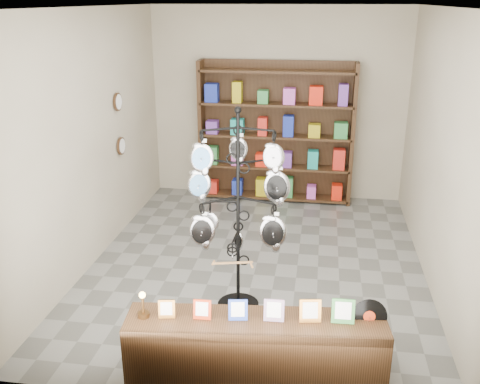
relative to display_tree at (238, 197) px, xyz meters
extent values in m
plane|color=slate|center=(0.08, 1.01, -1.24)|extent=(5.00, 5.00, 0.00)
plane|color=#B6AC93|center=(0.08, 3.51, 0.26)|extent=(4.00, 0.00, 4.00)
plane|color=#B6AC93|center=(0.08, -1.49, 0.26)|extent=(4.00, 0.00, 4.00)
plane|color=#B6AC93|center=(-1.92, 1.01, 0.26)|extent=(0.00, 5.00, 5.00)
plane|color=#B6AC93|center=(2.08, 1.01, 0.26)|extent=(0.00, 5.00, 5.00)
plane|color=white|center=(0.08, 1.01, 1.76)|extent=(5.00, 5.00, 0.00)
cylinder|color=black|center=(0.00, 0.00, -1.22)|extent=(0.50, 0.50, 0.03)
cylinder|color=black|center=(0.00, 0.00, -0.19)|extent=(0.04, 0.04, 2.09)
sphere|color=black|center=(0.00, 0.00, 0.87)|extent=(0.07, 0.07, 0.07)
ellipsoid|color=silver|center=(-0.03, 0.22, -0.58)|extent=(0.11, 0.05, 0.22)
cube|color=#B47E4B|center=(-0.01, -0.30, -0.57)|extent=(0.39, 0.11, 0.04)
cube|color=black|center=(0.32, -1.05, -0.97)|extent=(2.24, 0.68, 0.54)
cube|color=orange|center=(-0.43, -1.12, -0.62)|extent=(0.15, 0.07, 0.16)
cube|color=red|center=(-0.13, -1.09, -0.61)|extent=(0.16, 0.07, 0.17)
cube|color=#263FA5|center=(0.17, -1.06, -0.61)|extent=(0.17, 0.07, 0.18)
cube|color=#E54C33|center=(0.47, -1.03, -0.60)|extent=(0.18, 0.07, 0.19)
cube|color=orange|center=(0.77, -1.00, -0.60)|extent=(0.19, 0.08, 0.20)
cube|color=#337233|center=(1.03, -0.97, -0.59)|extent=(0.20, 0.08, 0.21)
cylinder|color=black|center=(1.26, -0.90, -0.67)|extent=(0.31, 0.10, 0.30)
cylinder|color=red|center=(1.26, -0.90, -0.67)|extent=(0.10, 0.04, 0.10)
cylinder|color=#4C3015|center=(-0.63, -1.14, -0.68)|extent=(0.10, 0.10, 0.04)
cylinder|color=#4C3015|center=(-0.63, -1.14, -0.59)|extent=(0.02, 0.02, 0.14)
sphere|color=#FFBF59|center=(-0.63, -1.14, -0.49)|extent=(0.06, 0.06, 0.06)
cube|color=black|center=(0.08, 3.45, -0.14)|extent=(2.40, 0.04, 2.20)
cube|color=black|center=(-1.10, 3.29, -0.14)|extent=(0.06, 0.36, 2.20)
cube|color=black|center=(1.26, 3.29, -0.14)|extent=(0.06, 0.36, 2.20)
cube|color=black|center=(0.08, 3.29, -1.19)|extent=(2.36, 0.36, 0.04)
cube|color=black|center=(0.08, 3.29, -0.69)|extent=(2.36, 0.36, 0.03)
cube|color=black|center=(0.08, 3.29, -0.19)|extent=(2.36, 0.36, 0.04)
cube|color=black|center=(0.08, 3.29, 0.31)|extent=(2.36, 0.36, 0.04)
cube|color=black|center=(0.08, 3.29, 0.81)|extent=(2.36, 0.36, 0.04)
cylinder|color=black|center=(-1.89, 1.81, 0.56)|extent=(0.03, 0.24, 0.24)
cylinder|color=black|center=(-1.89, 1.81, -0.04)|extent=(0.03, 0.24, 0.24)
camera|label=1|loc=(0.77, -4.87, 1.85)|focal=40.00mm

